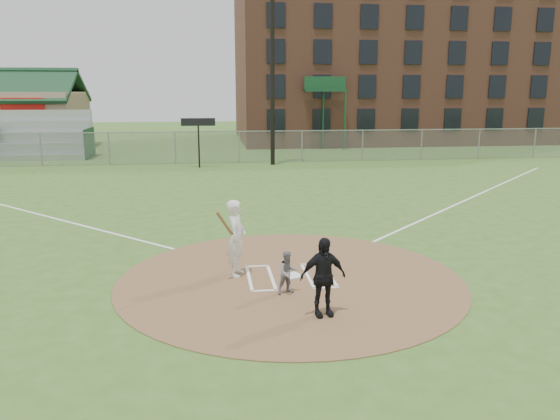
{
  "coord_description": "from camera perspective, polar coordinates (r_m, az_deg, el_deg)",
  "views": [
    {
      "loc": [
        -1.88,
        -12.52,
        4.52
      ],
      "look_at": [
        0.0,
        2.0,
        1.3
      ],
      "focal_mm": 35.0,
      "sensor_mm": 36.0,
      "label": 1
    }
  ],
  "objects": [
    {
      "name": "umpire",
      "position": [
        11.11,
        4.5,
        -6.98
      ],
      "size": [
        1.01,
        0.54,
        1.64
      ],
      "primitive_type": "imported",
      "rotation": [
        0.0,
        0.0,
        0.15
      ],
      "color": "black",
      "rests_on": "dirt_circle"
    },
    {
      "name": "dirt_circle",
      "position": [
        13.44,
        1.1,
        -7.21
      ],
      "size": [
        8.4,
        8.4,
        0.02
      ],
      "primitive_type": "cylinder",
      "color": "brown",
      "rests_on": "ground"
    },
    {
      "name": "ground",
      "position": [
        13.44,
        1.1,
        -7.25
      ],
      "size": [
        140.0,
        140.0,
        0.0
      ],
      "primitive_type": "plane",
      "color": "#386020",
      "rests_on": "ground"
    },
    {
      "name": "home_plate",
      "position": [
        13.58,
        1.31,
        -6.88
      ],
      "size": [
        0.57,
        0.57,
        0.03
      ],
      "primitive_type": "cube",
      "rotation": [
        0.0,
        0.0,
        0.41
      ],
      "color": "white",
      "rests_on": "dirt_circle"
    },
    {
      "name": "outfield_fence",
      "position": [
        34.75,
        -4.26,
        6.58
      ],
      "size": [
        56.08,
        0.08,
        2.03
      ],
      "color": "slate",
      "rests_on": "ground"
    },
    {
      "name": "clubhouse",
      "position": [
        48.33,
        -27.17,
        8.53
      ],
      "size": [
        12.2,
        8.71,
        6.23
      ],
      "color": "tan",
      "rests_on": "ground"
    },
    {
      "name": "foul_line_first",
      "position": [
        24.53,
        19.1,
        1.11
      ],
      "size": [
        17.04,
        17.04,
        0.01
      ],
      "primitive_type": "cube",
      "rotation": [
        0.0,
        0.0,
        -0.79
      ],
      "color": "white",
      "rests_on": "ground"
    },
    {
      "name": "brick_warehouse",
      "position": [
        53.64,
        12.56,
        15.3
      ],
      "size": [
        30.0,
        17.17,
        15.0
      ],
      "color": "brown",
      "rests_on": "ground"
    },
    {
      "name": "scoreboard_sign",
      "position": [
        32.79,
        -8.54,
        8.54
      ],
      "size": [
        2.0,
        0.1,
        2.93
      ],
      "color": "black",
      "rests_on": "ground"
    },
    {
      "name": "light_pole",
      "position": [
        33.81,
        -0.8,
        15.95
      ],
      "size": [
        1.2,
        0.3,
        12.22
      ],
      "color": "black",
      "rests_on": "ground"
    },
    {
      "name": "batters_boxes",
      "position": [
        13.57,
        1.01,
        -6.94
      ],
      "size": [
        2.08,
        1.88,
        0.01
      ],
      "color": "white",
      "rests_on": "dirt_circle"
    },
    {
      "name": "catcher",
      "position": [
        12.33,
        0.83,
        -6.54
      ],
      "size": [
        0.57,
        0.5,
        0.99
      ],
      "primitive_type": "imported",
      "rotation": [
        0.0,
        0.0,
        0.29
      ],
      "color": "gray",
      "rests_on": "dirt_circle"
    },
    {
      "name": "bleachers",
      "position": [
        40.39,
        -23.53,
        7.22
      ],
      "size": [
        6.08,
        3.2,
        3.2
      ],
      "color": "#B7BABF",
      "rests_on": "ground"
    },
    {
      "name": "batter_at_plate",
      "position": [
        13.45,
        -4.56,
        -2.92
      ],
      "size": [
        0.84,
        1.05,
        1.9
      ],
      "color": "white",
      "rests_on": "dirt_circle"
    },
    {
      "name": "foul_line_third",
      "position": [
        23.11,
        -25.15,
        -0.05
      ],
      "size": [
        17.04,
        17.04,
        0.01
      ],
      "primitive_type": "cube",
      "rotation": [
        0.0,
        0.0,
        0.79
      ],
      "color": "white",
      "rests_on": "ground"
    }
  ]
}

